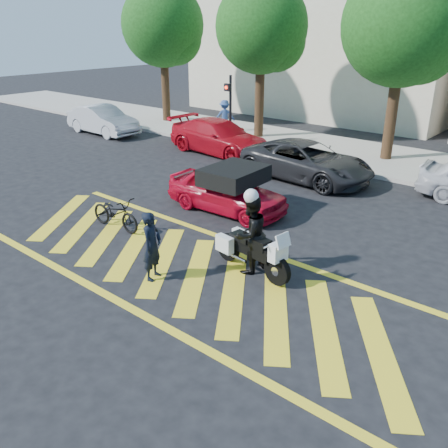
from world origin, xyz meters
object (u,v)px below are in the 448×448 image
Objects in this scene: officer_moto at (250,234)px; red_convertible at (227,191)px; parked_mid_left at (307,161)px; parked_left at (219,137)px; bicycle at (115,213)px; parked_far_left at (103,120)px; police_motorcycle at (251,250)px; officer_bike at (152,246)px.

red_convertible is (-2.84, 2.59, -0.27)m from officer_moto.
parked_mid_left reaches higher than red_convertible.
parked_mid_left is (0.20, 4.30, 0.04)m from red_convertible.
parked_mid_left is at bearing -5.26° from red_convertible.
officer_moto is 7.38m from parked_mid_left.
bicycle is at bearing -155.52° from parked_left.
parked_far_left is 0.88× the size of parked_mid_left.
police_motorcycle is 7.38m from parked_mid_left.
officer_bike is 0.71× the size of police_motorcycle.
police_motorcycle is at bearing -134.74° from red_convertible.
officer_bike is 0.32× the size of parked_mid_left.
bicycle is 4.38m from police_motorcycle.
officer_moto is 0.37× the size of parked_mid_left.
red_convertible reaches higher than police_motorcycle.
officer_bike is at bearing -123.04° from police_motorcycle.
officer_bike reaches higher than red_convertible.
parked_mid_left is (12.04, -0.00, -0.03)m from parked_far_left.
red_convertible is 4.31m from parked_mid_left.
parked_far_left is (-10.33, 7.32, 0.25)m from bicycle.
officer_moto is 3.85m from red_convertible.
officer_bike is at bearing -168.24° from parked_mid_left.
parked_far_left is at bearing 162.97° from police_motorcycle.
officer_moto reaches higher than red_convertible.
officer_moto is 10.82m from parked_left.
parked_far_left is at bearing 51.81° from bicycle.
bicycle is at bearing -76.28° from officer_moto.
bicycle is 4.39m from officer_moto.
parked_left is (7.12, 0.86, 0.01)m from parked_far_left.
officer_moto is 0.43× the size of parked_far_left.
parked_far_left reaches higher than bicycle.
parked_left reaches higher than police_motorcycle.
police_motorcycle is 0.45× the size of parked_left.
officer_bike is 11.23m from parked_left.
bicycle is 12.66m from parked_far_left.
parked_left is (-7.56, 7.75, 0.18)m from police_motorcycle.
parked_mid_left is (-1.19, 8.56, -0.11)m from officer_bike.
bicycle is 0.41× the size of parked_far_left.
officer_bike is 15.75m from parked_far_left.
bicycle is (-2.90, 1.24, -0.33)m from officer_bike.
police_motorcycle is (1.46, 1.67, -0.26)m from officer_bike.
red_convertible is 6.99m from parked_left.
red_convertible is 0.88× the size of parked_far_left.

